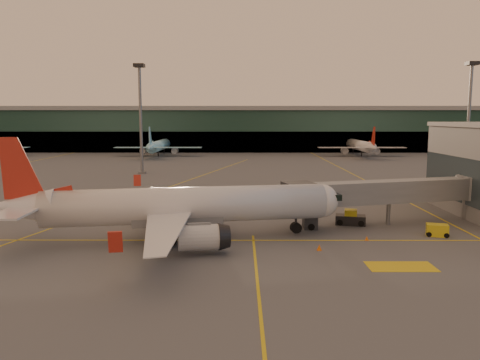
{
  "coord_description": "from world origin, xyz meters",
  "views": [
    {
      "loc": [
        3.71,
        -44.51,
        13.26
      ],
      "look_at": [
        3.5,
        17.15,
        5.0
      ],
      "focal_mm": 35.0,
      "sensor_mm": 36.0,
      "label": 1
    }
  ],
  "objects_px": {
    "main_airplane": "(176,207)",
    "gpu_cart": "(437,230)",
    "catering_truck": "(192,209)",
    "pushback_tug": "(350,219)"
  },
  "relations": [
    {
      "from": "main_airplane",
      "to": "gpu_cart",
      "type": "xyz_separation_m",
      "value": [
        29.11,
        1.9,
        -3.01
      ]
    },
    {
      "from": "main_airplane",
      "to": "catering_truck",
      "type": "distance_m",
      "value": 3.23
    },
    {
      "from": "main_airplane",
      "to": "gpu_cart",
      "type": "height_order",
      "value": "main_airplane"
    },
    {
      "from": "pushback_tug",
      "to": "catering_truck",
      "type": "bearing_deg",
      "value": -153.01
    },
    {
      "from": "catering_truck",
      "to": "main_airplane",
      "type": "bearing_deg",
      "value": -121.04
    },
    {
      "from": "catering_truck",
      "to": "pushback_tug",
      "type": "relative_size",
      "value": 1.7
    },
    {
      "from": "main_airplane",
      "to": "gpu_cart",
      "type": "relative_size",
      "value": 14.23
    },
    {
      "from": "main_airplane",
      "to": "catering_truck",
      "type": "bearing_deg",
      "value": 52.75
    },
    {
      "from": "catering_truck",
      "to": "gpu_cart",
      "type": "height_order",
      "value": "catering_truck"
    },
    {
      "from": "pushback_tug",
      "to": "main_airplane",
      "type": "bearing_deg",
      "value": -146.91
    }
  ]
}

